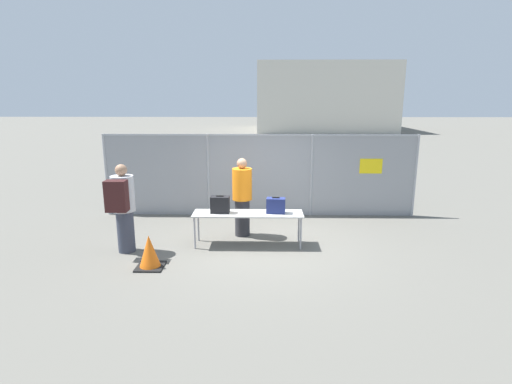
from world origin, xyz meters
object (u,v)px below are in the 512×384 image
object	(u,v)px
inspection_table	(248,215)
traffic_cone	(149,253)
traveler_hooded	(123,205)
security_worker_near	(242,196)
utility_trailer	(335,191)
suitcase_navy	(276,206)
suitcase_black	(220,205)

from	to	relation	value
inspection_table	traffic_cone	size ratio (longest dim) A/B	3.70
traveler_hooded	security_worker_near	size ratio (longest dim) A/B	1.02
inspection_table	security_worker_near	bearing A→B (deg)	103.69
traveler_hooded	utility_trailer	distance (m)	6.52
traffic_cone	inspection_table	bearing A→B (deg)	33.92
suitcase_navy	utility_trailer	distance (m)	4.10
inspection_table	suitcase_black	distance (m)	0.64
traveler_hooded	traffic_cone	distance (m)	1.26
traveler_hooded	security_worker_near	distance (m)	2.62
traveler_hooded	utility_trailer	bearing A→B (deg)	49.33
suitcase_black	suitcase_navy	size ratio (longest dim) A/B	0.98
suitcase_black	traffic_cone	world-z (taller)	suitcase_black
inspection_table	utility_trailer	xyz separation A→B (m)	(2.53, 3.60, -0.29)
utility_trailer	inspection_table	bearing A→B (deg)	-125.06
utility_trailer	suitcase_black	bearing A→B (deg)	-131.11
suitcase_black	security_worker_near	bearing A→B (deg)	54.62
traveler_hooded	traffic_cone	bearing A→B (deg)	-35.89
inspection_table	security_worker_near	size ratio (longest dim) A/B	1.30
suitcase_black	suitcase_navy	distance (m)	1.20
utility_trailer	suitcase_navy	bearing A→B (deg)	-118.27
utility_trailer	traveler_hooded	bearing A→B (deg)	-141.11
suitcase_navy	security_worker_near	xyz separation A→B (m)	(-0.75, 0.63, 0.05)
suitcase_navy	suitcase_black	bearing A→B (deg)	179.84
traveler_hooded	security_worker_near	bearing A→B (deg)	35.68
security_worker_near	inspection_table	bearing A→B (deg)	87.74
traffic_cone	security_worker_near	bearing A→B (deg)	48.30
suitcase_navy	traffic_cone	size ratio (longest dim) A/B	0.65
inspection_table	traffic_cone	bearing A→B (deg)	-146.08
inspection_table	traveler_hooded	size ratio (longest dim) A/B	1.28
suitcase_navy	traveler_hooded	distance (m)	3.17
suitcase_black	suitcase_navy	xyz separation A→B (m)	(1.20, -0.00, -0.02)
traffic_cone	traveler_hooded	bearing A→B (deg)	133.67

